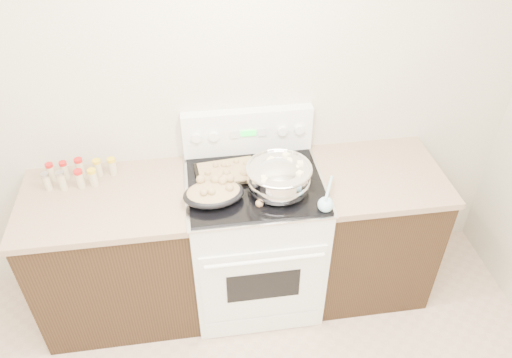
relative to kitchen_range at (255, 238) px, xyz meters
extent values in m
cube|color=beige|center=(-0.35, 0.35, 0.86)|extent=(4.00, 0.05, 2.70)
cube|color=black|center=(-0.83, 0.01, -0.05)|extent=(0.90, 0.64, 0.88)
cube|color=brown|center=(-0.83, 0.01, 0.41)|extent=(0.93, 0.67, 0.04)
cube|color=black|center=(0.73, 0.01, -0.05)|extent=(0.70, 0.64, 0.88)
cube|color=brown|center=(0.73, 0.01, 0.41)|extent=(0.73, 0.67, 0.04)
cube|color=white|center=(0.00, 0.00, -0.03)|extent=(0.76, 0.66, 0.92)
cube|color=white|center=(0.00, -0.34, -0.04)|extent=(0.70, 0.01, 0.55)
cube|color=black|center=(0.00, -0.35, -0.04)|extent=(0.42, 0.01, 0.22)
cylinder|color=white|center=(0.00, -0.38, 0.21)|extent=(0.65, 0.02, 0.02)
cube|color=white|center=(0.00, -0.34, -0.41)|extent=(0.70, 0.01, 0.14)
cube|color=silver|center=(0.00, 0.00, 0.44)|extent=(0.78, 0.68, 0.01)
cube|color=black|center=(0.00, 0.00, 0.45)|extent=(0.74, 0.64, 0.01)
cube|color=white|center=(0.00, 0.29, 0.59)|extent=(0.76, 0.07, 0.28)
cylinder|color=white|center=(-0.30, 0.24, 0.61)|extent=(0.06, 0.02, 0.06)
cylinder|color=white|center=(-0.20, 0.24, 0.61)|extent=(0.06, 0.02, 0.06)
cylinder|color=white|center=(0.20, 0.24, 0.61)|extent=(0.06, 0.02, 0.06)
cylinder|color=white|center=(0.30, 0.24, 0.61)|extent=(0.06, 0.02, 0.06)
cube|color=#19E533|center=(0.00, 0.25, 0.61)|extent=(0.09, 0.00, 0.04)
cube|color=silver|center=(-0.08, 0.25, 0.61)|extent=(0.05, 0.00, 0.05)
cube|color=silver|center=(0.08, 0.25, 0.61)|extent=(0.05, 0.00, 0.05)
ellipsoid|color=silver|center=(0.12, -0.10, 0.52)|extent=(0.39, 0.39, 0.21)
cylinder|color=silver|center=(0.12, -0.10, 0.46)|extent=(0.19, 0.19, 0.01)
torus|color=silver|center=(0.12, -0.10, 0.61)|extent=(0.35, 0.35, 0.02)
cylinder|color=silver|center=(0.12, -0.10, 0.55)|extent=(0.33, 0.33, 0.12)
cylinder|color=brown|center=(0.12, -0.10, 0.59)|extent=(0.31, 0.31, 0.00)
cube|color=#FBF1B9|center=(0.08, -0.12, 0.60)|extent=(0.04, 0.04, 0.03)
cube|color=#FBF1B9|center=(0.02, -0.16, 0.60)|extent=(0.03, 0.03, 0.02)
cube|color=#FBF1B9|center=(0.24, -0.07, 0.60)|extent=(0.03, 0.03, 0.03)
cube|color=#FBF1B9|center=(0.07, -0.06, 0.60)|extent=(0.03, 0.03, 0.02)
cube|color=#FBF1B9|center=(0.09, -0.01, 0.60)|extent=(0.04, 0.04, 0.03)
cube|color=#FBF1B9|center=(0.18, -0.05, 0.60)|extent=(0.04, 0.04, 0.03)
cube|color=#FBF1B9|center=(0.03, -0.18, 0.60)|extent=(0.03, 0.03, 0.02)
cube|color=#FBF1B9|center=(0.08, -0.09, 0.60)|extent=(0.03, 0.03, 0.03)
cube|color=#FBF1B9|center=(0.22, -0.16, 0.60)|extent=(0.04, 0.04, 0.03)
cube|color=#FBF1B9|center=(0.14, -0.12, 0.60)|extent=(0.04, 0.04, 0.03)
cube|color=#FBF1B9|center=(0.02, -0.19, 0.60)|extent=(0.03, 0.03, 0.02)
cube|color=#FBF1B9|center=(0.18, 0.01, 0.60)|extent=(0.04, 0.04, 0.03)
cube|color=#FBF1B9|center=(0.21, -0.10, 0.60)|extent=(0.03, 0.03, 0.02)
cube|color=#FBF1B9|center=(0.08, -0.02, 0.60)|extent=(0.04, 0.04, 0.02)
cube|color=#FBF1B9|center=(0.18, -0.03, 0.60)|extent=(0.03, 0.03, 0.02)
ellipsoid|color=black|center=(-0.24, -0.13, 0.49)|extent=(0.34, 0.25, 0.08)
ellipsoid|color=#A38557|center=(-0.24, -0.13, 0.51)|extent=(0.31, 0.23, 0.06)
sphere|color=#A38557|center=(-0.22, -0.07, 0.54)|extent=(0.05, 0.05, 0.05)
sphere|color=#A38557|center=(-0.18, -0.08, 0.54)|extent=(0.05, 0.05, 0.05)
sphere|color=#A38557|center=(-0.15, -0.14, 0.54)|extent=(0.04, 0.04, 0.04)
sphere|color=#A38557|center=(-0.17, -0.07, 0.54)|extent=(0.05, 0.05, 0.05)
sphere|color=#A38557|center=(-0.30, -0.05, 0.54)|extent=(0.05, 0.05, 0.05)
sphere|color=#A38557|center=(-0.25, -0.17, 0.54)|extent=(0.04, 0.04, 0.04)
sphere|color=#A38557|center=(-0.29, -0.17, 0.54)|extent=(0.04, 0.04, 0.04)
sphere|color=#A38557|center=(-0.14, -0.07, 0.54)|extent=(0.05, 0.05, 0.05)
cube|color=black|center=(-0.14, 0.08, 0.46)|extent=(0.38, 0.28, 0.02)
cube|color=#A38557|center=(-0.14, 0.08, 0.48)|extent=(0.34, 0.24, 0.02)
sphere|color=#A38557|center=(-0.16, 0.13, 0.49)|extent=(0.04, 0.04, 0.04)
sphere|color=#A38557|center=(-0.20, 0.13, 0.49)|extent=(0.03, 0.03, 0.03)
sphere|color=#A38557|center=(-0.04, 0.03, 0.49)|extent=(0.04, 0.04, 0.04)
sphere|color=#A38557|center=(-0.06, 0.03, 0.49)|extent=(0.04, 0.04, 0.04)
sphere|color=#A38557|center=(-0.15, 0.04, 0.49)|extent=(0.04, 0.04, 0.04)
sphere|color=#A38557|center=(-0.14, 0.12, 0.49)|extent=(0.03, 0.03, 0.03)
sphere|color=#A38557|center=(-0.09, 0.15, 0.49)|extent=(0.03, 0.03, 0.03)
sphere|color=#A38557|center=(-0.26, 0.06, 0.49)|extent=(0.04, 0.04, 0.04)
sphere|color=#A38557|center=(-0.18, 0.01, 0.49)|extent=(0.03, 0.03, 0.03)
sphere|color=#A38557|center=(-0.03, 0.12, 0.49)|extent=(0.03, 0.03, 0.03)
cylinder|color=#AF8050|center=(0.08, -0.13, 0.46)|extent=(0.20, 0.18, 0.01)
sphere|color=#AF8050|center=(0.00, -0.21, 0.47)|extent=(0.04, 0.04, 0.04)
sphere|color=#9CD2E9|center=(0.33, -0.28, 0.48)|extent=(0.08, 0.08, 0.08)
cylinder|color=#9CD2E9|center=(0.37, -0.18, 0.51)|extent=(0.12, 0.25, 0.07)
cylinder|color=#BFB28C|center=(-1.12, 0.20, 0.48)|extent=(0.04, 0.04, 0.10)
cylinder|color=#B21414|center=(-1.12, 0.20, 0.54)|extent=(0.04, 0.04, 0.02)
cylinder|color=#BFB28C|center=(-1.05, 0.21, 0.48)|extent=(0.04, 0.04, 0.09)
cylinder|color=#B21414|center=(-1.05, 0.21, 0.53)|extent=(0.04, 0.04, 0.02)
cylinder|color=#BFB28C|center=(-0.96, 0.21, 0.48)|extent=(0.04, 0.04, 0.11)
cylinder|color=#B21414|center=(-0.96, 0.21, 0.55)|extent=(0.05, 0.05, 0.02)
cylinder|color=#BFB28C|center=(-0.87, 0.21, 0.48)|extent=(0.04, 0.04, 0.09)
cylinder|color=gold|center=(-0.87, 0.21, 0.53)|extent=(0.05, 0.05, 0.02)
cylinder|color=#BFB28C|center=(-0.79, 0.21, 0.47)|extent=(0.04, 0.04, 0.09)
cylinder|color=gold|center=(-0.79, 0.21, 0.53)|extent=(0.05, 0.05, 0.02)
cylinder|color=#BFB28C|center=(-1.13, 0.12, 0.48)|extent=(0.04, 0.04, 0.09)
cylinder|color=#B2B2B7|center=(-1.13, 0.12, 0.53)|extent=(0.04, 0.04, 0.02)
cylinder|color=#BFB28C|center=(-1.05, 0.11, 0.48)|extent=(0.04, 0.04, 0.10)
cylinder|color=#B2B2B7|center=(-1.05, 0.11, 0.54)|extent=(0.04, 0.04, 0.02)
cylinder|color=#BFB28C|center=(-0.95, 0.11, 0.48)|extent=(0.04, 0.04, 0.10)
cylinder|color=#B21414|center=(-0.95, 0.11, 0.54)|extent=(0.05, 0.05, 0.02)
cylinder|color=#BFB28C|center=(-0.88, 0.12, 0.48)|extent=(0.04, 0.04, 0.09)
cylinder|color=gold|center=(-0.88, 0.12, 0.53)|extent=(0.05, 0.05, 0.02)
camera|label=1|loc=(-0.30, -2.14, 2.20)|focal=35.00mm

